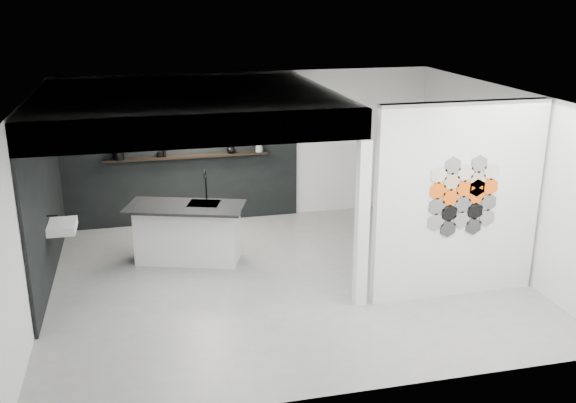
{
  "coord_description": "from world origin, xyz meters",
  "views": [
    {
      "loc": [
        -2.03,
        -8.69,
        4.16
      ],
      "look_at": [
        0.1,
        0.3,
        1.15
      ],
      "focal_mm": 40.0,
      "sensor_mm": 36.0,
      "label": 1
    }
  ],
  "objects_px": {
    "glass_vase": "(259,148)",
    "utensil_cup": "(159,155)",
    "partition_panel": "(458,202)",
    "glass_bowl": "(259,149)",
    "bottle_dark": "(164,152)",
    "kettle": "(231,150)",
    "kitchen_island": "(188,232)",
    "wall_basin": "(62,227)",
    "stockpot": "(119,155)"
  },
  "relations": [
    {
      "from": "wall_basin",
      "to": "glass_bowl",
      "type": "relative_size",
      "value": 4.6
    },
    {
      "from": "stockpot",
      "to": "glass_bowl",
      "type": "relative_size",
      "value": 1.54
    },
    {
      "from": "glass_vase",
      "to": "utensil_cup",
      "type": "distance_m",
      "value": 1.85
    },
    {
      "from": "glass_bowl",
      "to": "partition_panel",
      "type": "bearing_deg",
      "value": -61.77
    },
    {
      "from": "kitchen_island",
      "to": "utensil_cup",
      "type": "xyz_separation_m",
      "value": [
        -0.33,
        1.79,
        0.87
      ]
    },
    {
      "from": "partition_panel",
      "to": "kettle",
      "type": "xyz_separation_m",
      "value": [
        -2.61,
        3.87,
        -0.01
      ]
    },
    {
      "from": "stockpot",
      "to": "bottle_dark",
      "type": "height_order",
      "value": "bottle_dark"
    },
    {
      "from": "partition_panel",
      "to": "utensil_cup",
      "type": "distance_m",
      "value": 5.51
    },
    {
      "from": "partition_panel",
      "to": "bottle_dark",
      "type": "bearing_deg",
      "value": 134.73
    },
    {
      "from": "kitchen_island",
      "to": "glass_bowl",
      "type": "height_order",
      "value": "kitchen_island"
    },
    {
      "from": "wall_basin",
      "to": "glass_vase",
      "type": "xyz_separation_m",
      "value": [
        3.39,
        2.07,
        0.55
      ]
    },
    {
      "from": "wall_basin",
      "to": "glass_vase",
      "type": "bearing_deg",
      "value": 31.35
    },
    {
      "from": "stockpot",
      "to": "utensil_cup",
      "type": "relative_size",
      "value": 2.18
    },
    {
      "from": "wall_basin",
      "to": "bottle_dark",
      "type": "relative_size",
      "value": 3.43
    },
    {
      "from": "wall_basin",
      "to": "utensil_cup",
      "type": "relative_size",
      "value": 6.51
    },
    {
      "from": "stockpot",
      "to": "glass_vase",
      "type": "xyz_separation_m",
      "value": [
        2.56,
        0.0,
        -0.0
      ]
    },
    {
      "from": "partition_panel",
      "to": "kitchen_island",
      "type": "relative_size",
      "value": 1.4
    },
    {
      "from": "kitchen_island",
      "to": "glass_vase",
      "type": "bearing_deg",
      "value": 67.79
    },
    {
      "from": "partition_panel",
      "to": "utensil_cup",
      "type": "xyz_separation_m",
      "value": [
        -3.93,
        3.87,
        -0.03
      ]
    },
    {
      "from": "wall_basin",
      "to": "stockpot",
      "type": "height_order",
      "value": "stockpot"
    },
    {
      "from": "wall_basin",
      "to": "bottle_dark",
      "type": "distance_m",
      "value": 2.69
    },
    {
      "from": "bottle_dark",
      "to": "glass_vase",
      "type": "bearing_deg",
      "value": 0.0
    },
    {
      "from": "wall_basin",
      "to": "bottle_dark",
      "type": "bearing_deg",
      "value": 51.62
    },
    {
      "from": "glass_vase",
      "to": "utensil_cup",
      "type": "xyz_separation_m",
      "value": [
        -1.85,
        0.0,
        -0.03
      ]
    },
    {
      "from": "glass_vase",
      "to": "bottle_dark",
      "type": "bearing_deg",
      "value": 180.0
    },
    {
      "from": "stockpot",
      "to": "bottle_dark",
      "type": "relative_size",
      "value": 1.15
    },
    {
      "from": "wall_basin",
      "to": "stockpot",
      "type": "distance_m",
      "value": 2.29
    },
    {
      "from": "kitchen_island",
      "to": "wall_basin",
      "type": "bearing_deg",
      "value": -153.44
    },
    {
      "from": "kitchen_island",
      "to": "stockpot",
      "type": "bearing_deg",
      "value": 138.24
    },
    {
      "from": "partition_panel",
      "to": "glass_bowl",
      "type": "relative_size",
      "value": 21.47
    },
    {
      "from": "stockpot",
      "to": "kettle",
      "type": "height_order",
      "value": "stockpot"
    },
    {
      "from": "kettle",
      "to": "wall_basin",
      "type": "bearing_deg",
      "value": -158.1
    },
    {
      "from": "glass_vase",
      "to": "bottle_dark",
      "type": "xyz_separation_m",
      "value": [
        -1.75,
        0.0,
        0.01
      ]
    },
    {
      "from": "bottle_dark",
      "to": "glass_bowl",
      "type": "bearing_deg",
      "value": 0.0
    },
    {
      "from": "glass_vase",
      "to": "partition_panel",
      "type": "bearing_deg",
      "value": -61.77
    },
    {
      "from": "partition_panel",
      "to": "glass_vase",
      "type": "distance_m",
      "value": 4.39
    },
    {
      "from": "kettle",
      "to": "glass_vase",
      "type": "bearing_deg",
      "value": -14.0
    },
    {
      "from": "kettle",
      "to": "glass_bowl",
      "type": "bearing_deg",
      "value": -14.0
    },
    {
      "from": "kettle",
      "to": "stockpot",
      "type": "bearing_deg",
      "value": 166.0
    },
    {
      "from": "glass_bowl",
      "to": "kitchen_island",
      "type": "bearing_deg",
      "value": -130.42
    },
    {
      "from": "kitchen_island",
      "to": "partition_panel",
      "type": "bearing_deg",
      "value": -11.72
    },
    {
      "from": "partition_panel",
      "to": "glass_bowl",
      "type": "bearing_deg",
      "value": 118.23
    },
    {
      "from": "stockpot",
      "to": "wall_basin",
      "type": "bearing_deg",
      "value": -111.87
    },
    {
      "from": "glass_vase",
      "to": "stockpot",
      "type": "bearing_deg",
      "value": 180.0
    },
    {
      "from": "glass_vase",
      "to": "bottle_dark",
      "type": "height_order",
      "value": "bottle_dark"
    },
    {
      "from": "kettle",
      "to": "glass_vase",
      "type": "distance_m",
      "value": 0.54
    },
    {
      "from": "utensil_cup",
      "to": "glass_bowl",
      "type": "bearing_deg",
      "value": 0.0
    },
    {
      "from": "kettle",
      "to": "bottle_dark",
      "type": "distance_m",
      "value": 1.22
    },
    {
      "from": "partition_panel",
      "to": "glass_bowl",
      "type": "height_order",
      "value": "partition_panel"
    },
    {
      "from": "glass_bowl",
      "to": "bottle_dark",
      "type": "distance_m",
      "value": 1.75
    }
  ]
}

